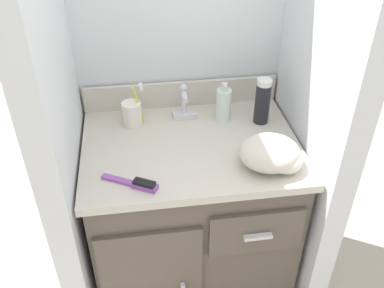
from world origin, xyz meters
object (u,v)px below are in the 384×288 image
shaving_cream_can (263,101)px  hand_towel (273,154)px  toothbrush_cup (132,113)px  hairbrush (137,184)px  soap_dispenser (223,104)px

shaving_cream_can → hand_towel: bearing=-98.0°
toothbrush_cup → shaving_cream_can: (0.50, -0.05, 0.04)m
shaving_cream_can → hairbrush: (-0.50, -0.32, -0.08)m
shaving_cream_can → toothbrush_cup: bearing=173.8°
shaving_cream_can → hairbrush: 0.60m
soap_dispenser → hand_towel: 0.33m
hand_towel → toothbrush_cup: bearing=144.2°
soap_dispenser → hairbrush: bearing=-134.8°
soap_dispenser → shaving_cream_can: (0.14, -0.04, 0.02)m
hairbrush → hand_towel: size_ratio=0.87×
shaving_cream_can → hand_towel: size_ratio=0.87×
soap_dispenser → hairbrush: size_ratio=0.88×
shaving_cream_can → soap_dispenser: bearing=164.9°
soap_dispenser → hairbrush: (-0.35, -0.36, -0.06)m
hairbrush → soap_dispenser: bearing=73.8°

